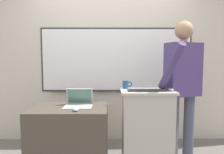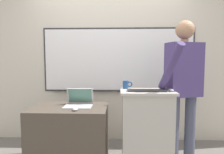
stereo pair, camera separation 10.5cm
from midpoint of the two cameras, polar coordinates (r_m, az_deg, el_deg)
The scene contains 9 objects.
back_wall at distance 3.27m, azimuth -2.02°, elevation 8.00°, with size 6.40×0.17×2.98m.
lectern_podium at distance 2.54m, azimuth 8.69°, elevation -14.29°, with size 0.64×0.43×0.94m.
side_desk at distance 2.64m, azimuth -13.13°, elevation -16.18°, with size 0.93×0.61×0.73m.
person_presenter at distance 2.59m, azimuth 18.43°, elevation -1.38°, with size 0.59×0.65×1.78m.
laptop at distance 2.57m, azimuth -10.59°, elevation -6.67°, with size 0.34×0.32×0.21m.
wireless_keyboard at distance 2.37m, azimuth 8.68°, elevation -3.75°, with size 0.45×0.13×0.02m.
computer_mouse_by_laptop at distance 2.34m, azimuth -11.56°, elevation -9.07°, with size 0.06×0.10×0.03m.
computer_mouse_by_keyboard at distance 2.44m, azimuth 15.32°, elevation -3.48°, with size 0.06×0.10×0.03m.
coffee_mug at distance 2.55m, azimuth 2.82°, elevation -2.17°, with size 0.12×0.07×0.10m.
Camera 1 is at (0.05, -1.99, 1.31)m, focal length 32.00 mm.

